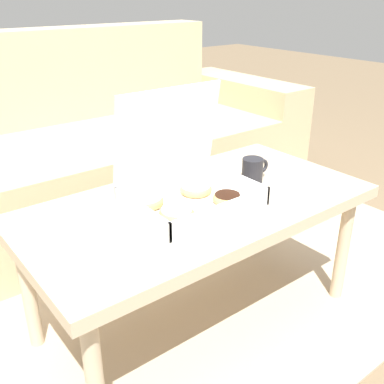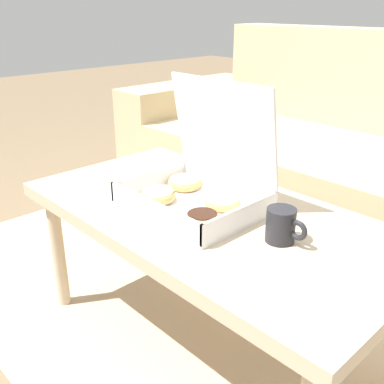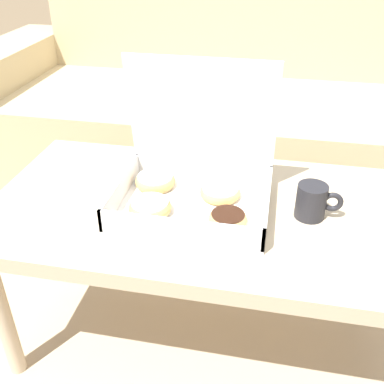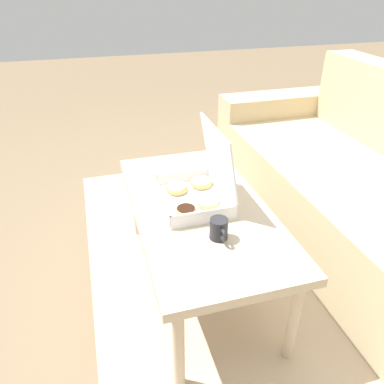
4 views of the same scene
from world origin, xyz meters
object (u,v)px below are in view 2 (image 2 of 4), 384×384
Objects in this scene: pastry_box at (197,184)px; coffee_mug at (282,225)px; couch at (371,177)px; coffee_table at (208,226)px.

coffee_mug is at bearing -0.95° from pastry_box.
couch is 1.01m from coffee_table.
pastry_box is (-0.05, 0.01, 0.11)m from coffee_table.
coffee_table is at bearing -90.00° from couch.
couch is at bearing 103.59° from coffee_mug.
couch is 2.21× the size of coffee_table.
pastry_box reaches higher than coffee_table.
coffee_table is 0.26m from coffee_mug.
coffee_table is at bearing -179.34° from coffee_mug.
coffee_mug is (0.29, -0.00, -0.02)m from pastry_box.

